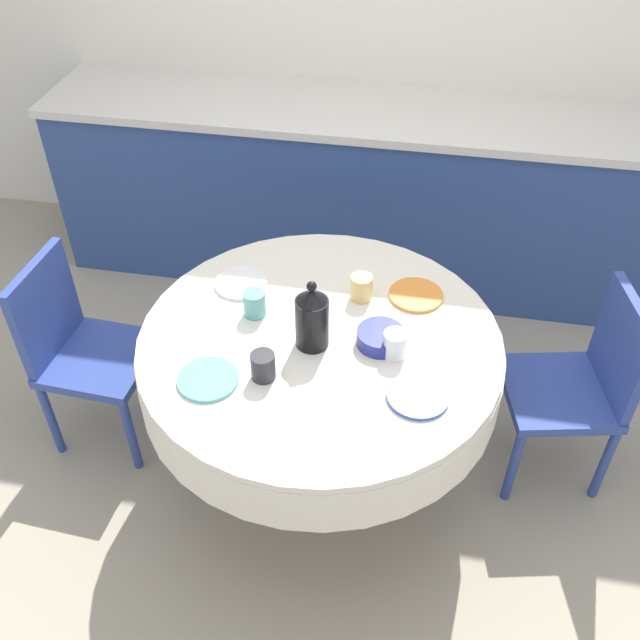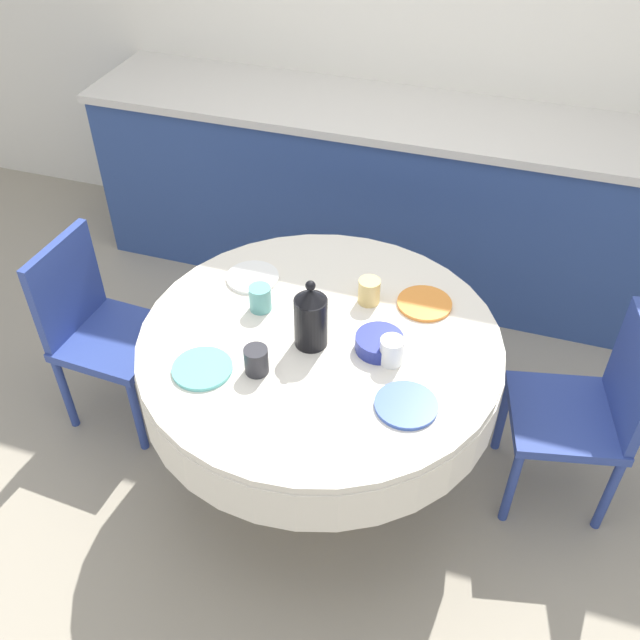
{
  "view_description": "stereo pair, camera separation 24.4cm",
  "coord_description": "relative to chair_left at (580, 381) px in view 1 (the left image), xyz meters",
  "views": [
    {
      "loc": [
        0.33,
        -1.81,
        2.41
      ],
      "look_at": [
        0.0,
        0.0,
        0.81
      ],
      "focal_mm": 40.0,
      "sensor_mm": 36.0,
      "label": 1
    },
    {
      "loc": [
        0.57,
        -1.75,
        2.41
      ],
      "look_at": [
        0.0,
        0.0,
        0.81
      ],
      "focal_mm": 40.0,
      "sensor_mm": 36.0,
      "label": 2
    }
  ],
  "objects": [
    {
      "name": "plate_far_left",
      "position": [
        -1.31,
        0.03,
        0.26
      ],
      "size": [
        0.2,
        0.2,
        0.01
      ],
      "primitive_type": "cylinder",
      "color": "white",
      "rests_on": "dining_table"
    },
    {
      "name": "cup_near_right",
      "position": [
        -0.7,
        -0.25,
        0.3
      ],
      "size": [
        0.08,
        0.08,
        0.1
      ],
      "primitive_type": "cylinder",
      "color": "white",
      "rests_on": "dining_table"
    },
    {
      "name": "plate_far_right",
      "position": [
        -0.65,
        0.08,
        0.26
      ],
      "size": [
        0.2,
        0.2,
        0.01
      ],
      "primitive_type": "cylinder",
      "color": "orange",
      "rests_on": "dining_table"
    },
    {
      "name": "cup_near_left",
      "position": [
        -1.11,
        -0.43,
        0.3
      ],
      "size": [
        0.08,
        0.08,
        0.1
      ],
      "primitive_type": "cylinder",
      "color": "#28282D",
      "rests_on": "dining_table"
    },
    {
      "name": "fruit_bowl",
      "position": [
        -0.75,
        -0.2,
        0.28
      ],
      "size": [
        0.17,
        0.17,
        0.05
      ],
      "primitive_type": "cylinder",
      "color": "navy",
      "rests_on": "dining_table"
    },
    {
      "name": "kitchen_counter",
      "position": [
        -0.96,
        1.21,
        -0.0
      ],
      "size": [
        3.24,
        0.64,
        0.94
      ],
      "color": "#2D4784",
      "rests_on": "ground_plane"
    },
    {
      "name": "plate_near_right",
      "position": [
        -0.6,
        -0.43,
        0.26
      ],
      "size": [
        0.2,
        0.2,
        0.01
      ],
      "primitive_type": "cylinder",
      "color": "#3856AD",
      "rests_on": "dining_table"
    },
    {
      "name": "wall_back",
      "position": [
        -0.96,
        1.54,
        0.83
      ],
      "size": [
        7.0,
        0.05,
        2.6
      ],
      "color": "silver",
      "rests_on": "ground_plane"
    },
    {
      "name": "cup_far_right",
      "position": [
        -0.85,
        0.04,
        0.3
      ],
      "size": [
        0.08,
        0.08,
        0.1
      ],
      "primitive_type": "cylinder",
      "color": "#DBB766",
      "rests_on": "dining_table"
    },
    {
      "name": "ground_plane",
      "position": [
        -0.96,
        -0.21,
        -0.47
      ],
      "size": [
        12.0,
        12.0,
        0.0
      ],
      "primitive_type": "plane",
      "color": "#9E937F"
    },
    {
      "name": "coffee_carafe",
      "position": [
        -0.98,
        -0.24,
        0.37
      ],
      "size": [
        0.11,
        0.11,
        0.27
      ],
      "color": "black",
      "rests_on": "dining_table"
    },
    {
      "name": "chair_right",
      "position": [
        -1.94,
        -0.15,
        0.0
      ],
      "size": [
        0.42,
        0.42,
        0.85
      ],
      "rotation": [
        0.0,
        0.0,
        -1.63
      ],
      "color": "#2D428E",
      "rests_on": "ground_plane"
    },
    {
      "name": "dining_table",
      "position": [
        -0.96,
        -0.21,
        0.13
      ],
      "size": [
        1.29,
        1.29,
        0.73
      ],
      "color": "tan",
      "rests_on": "ground_plane"
    },
    {
      "name": "plate_near_left",
      "position": [
        -1.28,
        -0.48,
        0.26
      ],
      "size": [
        0.2,
        0.2,
        0.01
      ],
      "primitive_type": "cylinder",
      "color": "#60BCB7",
      "rests_on": "dining_table"
    },
    {
      "name": "chair_left",
      "position": [
        0.0,
        0.0,
        0.0
      ],
      "size": [
        0.48,
        0.48,
        0.85
      ],
      "rotation": [
        0.0,
        0.0,
        -4.5
      ],
      "color": "#2D428E",
      "rests_on": "ground_plane"
    },
    {
      "name": "cup_far_left",
      "position": [
        -1.22,
        -0.13,
        0.3
      ],
      "size": [
        0.08,
        0.08,
        0.1
      ],
      "primitive_type": "cylinder",
      "color": "#5BA39E",
      "rests_on": "dining_table"
    }
  ]
}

